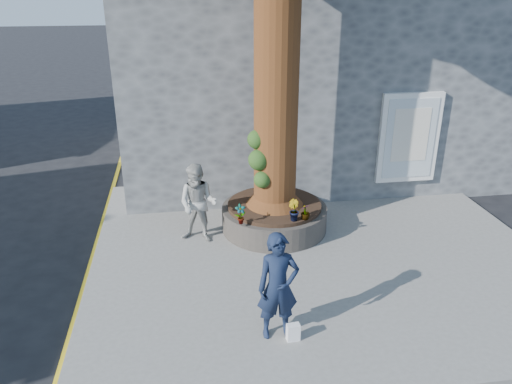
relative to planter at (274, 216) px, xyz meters
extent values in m
plane|color=black|center=(-0.80, -2.00, -0.41)|extent=(120.00, 120.00, 0.00)
cube|color=slate|center=(0.70, -1.00, -0.35)|extent=(9.00, 8.00, 0.12)
cube|color=yellow|center=(-3.85, -1.00, -0.41)|extent=(0.10, 30.00, 0.01)
cube|color=#4D5053|center=(1.70, 5.20, 2.59)|extent=(10.00, 8.00, 6.00)
cube|color=white|center=(3.50, 1.14, 1.29)|extent=(1.50, 0.12, 2.20)
cube|color=silver|center=(3.50, 1.08, 1.29)|extent=(1.25, 0.04, 1.95)
cube|color=silver|center=(3.50, 1.06, 1.39)|extent=(0.90, 0.02, 1.30)
cylinder|color=black|center=(0.00, 0.00, -0.03)|extent=(2.30, 2.30, 0.52)
cylinder|color=black|center=(0.00, 0.00, 0.27)|extent=(2.04, 2.04, 0.08)
cylinder|color=#462411|center=(0.00, 0.00, 4.06)|extent=(0.90, 0.90, 7.50)
cone|color=#462411|center=(0.00, 0.00, 0.66)|extent=(1.24, 1.24, 0.70)
sphere|color=#234416|center=(-0.38, -0.20, 1.41)|extent=(0.44, 0.44, 0.44)
sphere|color=#234416|center=(-0.32, -0.30, 1.01)|extent=(0.36, 0.36, 0.36)
sphere|color=#234416|center=(-0.40, -0.08, 1.81)|extent=(0.40, 0.40, 0.40)
imported|color=#121C34|center=(-0.62, -3.55, 0.58)|extent=(0.64, 0.42, 1.74)
imported|color=#A1A09A|center=(-1.66, -0.29, 0.55)|extent=(0.99, 0.88, 1.69)
cube|color=white|center=(-0.41, -3.72, -0.15)|extent=(0.21, 0.14, 0.28)
imported|color=gray|center=(-0.85, -0.85, 0.51)|extent=(0.25, 0.20, 0.41)
imported|color=gray|center=(0.23, -0.85, 0.52)|extent=(0.31, 0.31, 0.43)
imported|color=gray|center=(0.48, -0.85, 0.47)|extent=(0.25, 0.25, 0.33)
imported|color=gray|center=(0.09, 0.85, 0.44)|extent=(0.31, 0.31, 0.26)
camera|label=1|loc=(-1.90, -9.72, 4.80)|focal=35.00mm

